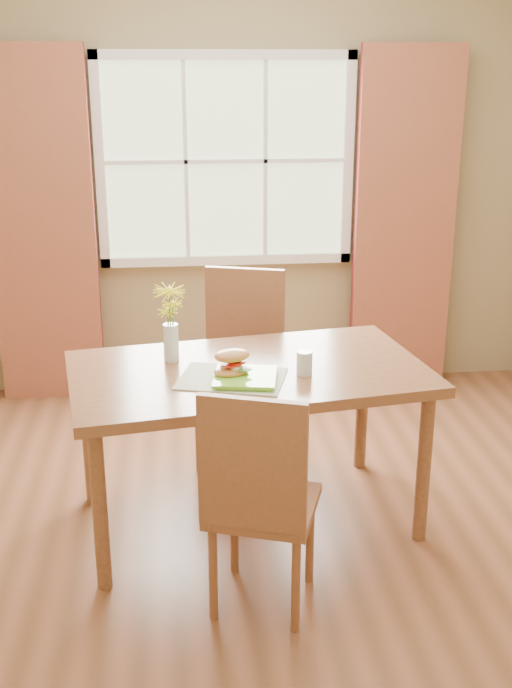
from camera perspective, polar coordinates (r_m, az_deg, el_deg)
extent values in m
cube|color=brown|center=(3.89, 0.01, -13.20)|extent=(4.20, 3.80, 0.02)
cube|color=#938058|center=(5.24, -2.18, 11.24)|extent=(4.20, 0.02, 2.70)
cube|color=#938058|center=(1.57, 7.25, -8.34)|extent=(4.20, 0.02, 2.70)
cube|color=#AAC091|center=(5.19, -2.18, 12.84)|extent=(1.50, 0.02, 1.20)
cube|color=white|center=(5.13, -2.25, 19.82)|extent=(1.62, 0.04, 0.06)
cube|color=white|center=(5.27, -2.07, 5.98)|extent=(1.62, 0.04, 0.06)
cube|color=white|center=(5.17, -11.03, 12.48)|extent=(0.06, 0.04, 1.32)
cube|color=white|center=(5.27, 6.56, 12.83)|extent=(0.06, 0.04, 1.32)
cube|color=white|center=(5.16, -2.16, 12.81)|extent=(1.50, 0.03, 0.02)
cube|color=maroon|center=(5.20, -14.90, 7.77)|extent=(0.65, 0.08, 2.20)
cube|color=maroon|center=(5.35, 10.47, 8.40)|extent=(0.65, 0.08, 2.20)
cube|color=brown|center=(3.64, -0.54, -2.09)|extent=(1.71, 1.13, 0.05)
cylinder|color=brown|center=(3.39, -11.01, -11.53)|extent=(0.06, 0.06, 0.73)
cylinder|color=brown|center=(3.72, 11.80, -8.60)|extent=(0.06, 0.06, 0.73)
cylinder|color=brown|center=(4.04, -11.80, -6.29)|extent=(0.06, 0.06, 0.73)
cylinder|color=brown|center=(4.32, 7.53, -4.28)|extent=(0.06, 0.06, 0.73)
cube|color=brown|center=(3.22, 0.53, -11.40)|extent=(0.51, 0.51, 0.04)
cube|color=brown|center=(2.93, -0.24, -8.49)|extent=(0.39, 0.16, 0.52)
cylinder|color=brown|center=(3.25, -3.06, -15.91)|extent=(0.03, 0.03, 0.41)
cylinder|color=brown|center=(3.19, 2.84, -16.68)|extent=(0.03, 0.03, 0.41)
cylinder|color=brown|center=(3.51, -1.55, -12.94)|extent=(0.03, 0.03, 0.41)
cylinder|color=brown|center=(3.45, 3.85, -13.57)|extent=(0.03, 0.03, 0.41)
cube|color=brown|center=(4.32, -1.30, -2.66)|extent=(0.54, 0.54, 0.04)
cube|color=brown|center=(4.40, -0.78, 1.89)|extent=(0.43, 0.16, 0.56)
cylinder|color=brown|center=(4.30, -4.08, -6.35)|extent=(0.04, 0.04, 0.44)
cylinder|color=brown|center=(4.23, 0.55, -6.76)|extent=(0.04, 0.04, 0.44)
cylinder|color=brown|center=(4.61, -2.94, -4.51)|extent=(0.04, 0.04, 0.44)
cylinder|color=brown|center=(4.54, 1.37, -4.86)|extent=(0.04, 0.04, 0.44)
cube|color=#B6BEA1|center=(3.51, -1.72, -2.47)|extent=(0.52, 0.44, 0.01)
cube|color=#7FDF37|center=(3.48, -0.78, -2.49)|extent=(0.31, 0.31, 0.01)
ellipsoid|color=#E88F4F|center=(3.49, -1.76, -1.93)|extent=(0.18, 0.15, 0.04)
ellipsoid|color=#4C8C2D|center=(3.47, -1.01, -1.81)|extent=(0.09, 0.06, 0.01)
cylinder|color=red|center=(3.47, -1.85, -1.42)|extent=(0.08, 0.08, 0.01)
cylinder|color=red|center=(3.48, -1.37, -1.26)|extent=(0.08, 0.08, 0.01)
ellipsoid|color=#E88F4F|center=(3.46, -1.71, -0.82)|extent=(0.18, 0.15, 0.06)
cylinder|color=silver|center=(3.55, 3.45, -1.34)|extent=(0.07, 0.07, 0.11)
cylinder|color=silver|center=(3.55, 3.45, -1.48)|extent=(0.06, 0.06, 0.09)
cylinder|color=silver|center=(3.72, -6.04, 0.10)|extent=(0.07, 0.07, 0.18)
cylinder|color=silver|center=(3.73, -6.02, -0.54)|extent=(0.06, 0.06, 0.09)
cylinder|color=#3D7028|center=(3.69, -6.08, 1.25)|extent=(0.01, 0.01, 0.33)
cylinder|color=#3D7028|center=(3.69, -5.88, 0.79)|extent=(0.01, 0.01, 0.27)
cylinder|color=#3D7028|center=(3.72, -6.21, 0.57)|extent=(0.01, 0.01, 0.23)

